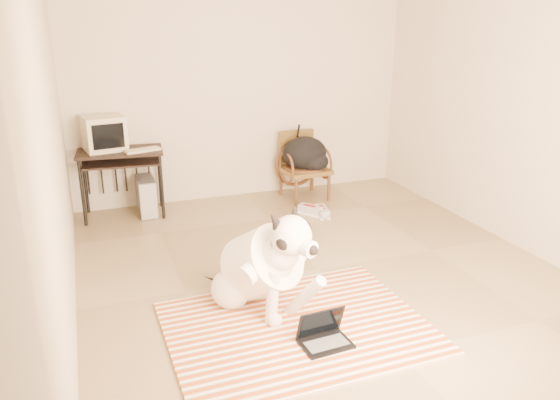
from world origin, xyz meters
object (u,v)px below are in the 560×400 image
dog (262,266)px  computer_desk (121,160)px  crt_monitor (104,133)px  backpack (306,155)px  rattan_chair (303,165)px  laptop (324,335)px  pc_tower (146,196)px

dog → computer_desk: (-0.79, 2.43, 0.27)m
crt_monitor → backpack: size_ratio=0.87×
rattan_chair → dog: bearing=-118.8°
dog → laptop: 0.69m
laptop → crt_monitor: bearing=110.4°
laptop → rattan_chair: size_ratio=0.44×
dog → pc_tower: bearing=102.8°
laptop → backpack: size_ratio=0.65×
crt_monitor → dog: bearing=-69.9°
crt_monitor → rattan_chair: size_ratio=0.59×
dog → laptop: bearing=-68.2°
laptop → rattan_chair: (1.07, 2.96, 0.32)m
laptop → dog: bearing=111.8°
laptop → computer_desk: bearing=108.7°
laptop → backpack: 3.10m
laptop → computer_desk: 3.24m
dog → computer_desk: 2.57m
dog → pc_tower: dog is taller
laptop → rattan_chair: rattan_chair is taller
laptop → computer_desk: (-1.02, 3.02, 0.56)m
crt_monitor → rattan_chair: bearing=-3.9°
dog → backpack: dog is taller
rattan_chair → pc_tower: bearing=178.4°
dog → crt_monitor: 2.74m
backpack → computer_desk: bearing=176.0°
computer_desk → rattan_chair: size_ratio=1.18×
backpack → dog: bearing=-119.7°
backpack → rattan_chair: bearing=94.6°
pc_tower → rattan_chair: 1.86m
rattan_chair → backpack: bearing=-85.4°
rattan_chair → backpack: 0.17m
pc_tower → backpack: backpack is taller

